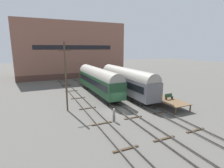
{
  "coord_description": "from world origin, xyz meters",
  "views": [
    {
      "loc": [
        -11.48,
        -21.52,
        9.06
      ],
      "look_at": [
        2.21,
        8.58,
        2.2
      ],
      "focal_mm": 28.0,
      "sensor_mm": 36.0,
      "label": 1
    }
  ],
  "objects_px": {
    "bench": "(169,96)",
    "utility_pole": "(66,76)",
    "person_worker": "(114,114)",
    "train_car_green": "(98,79)",
    "train_car_grey": "(126,80)"
  },
  "relations": [
    {
      "from": "bench",
      "to": "utility_pole",
      "type": "height_order",
      "value": "utility_pole"
    },
    {
      "from": "bench",
      "to": "person_worker",
      "type": "xyz_separation_m",
      "value": [
        -10.32,
        -1.78,
        -0.56
      ]
    },
    {
      "from": "person_worker",
      "to": "utility_pole",
      "type": "distance_m",
      "value": 8.81
    },
    {
      "from": "train_car_green",
      "to": "train_car_grey",
      "type": "xyz_separation_m",
      "value": [
        4.41,
        -3.43,
        0.09
      ]
    },
    {
      "from": "bench",
      "to": "person_worker",
      "type": "relative_size",
      "value": 0.8
    },
    {
      "from": "bench",
      "to": "utility_pole",
      "type": "xyz_separation_m",
      "value": [
        -14.89,
        4.58,
        3.49
      ]
    },
    {
      "from": "bench",
      "to": "utility_pole",
      "type": "bearing_deg",
      "value": 162.92
    },
    {
      "from": "train_car_grey",
      "to": "utility_pole",
      "type": "bearing_deg",
      "value": -163.38
    },
    {
      "from": "train_car_grey",
      "to": "bench",
      "type": "relative_size",
      "value": 12.23
    },
    {
      "from": "bench",
      "to": "train_car_grey",
      "type": "bearing_deg",
      "value": 111.13
    },
    {
      "from": "train_car_green",
      "to": "person_worker",
      "type": "height_order",
      "value": "train_car_green"
    },
    {
      "from": "utility_pole",
      "to": "person_worker",
      "type": "bearing_deg",
      "value": -54.31
    },
    {
      "from": "person_worker",
      "to": "utility_pole",
      "type": "bearing_deg",
      "value": 125.69
    },
    {
      "from": "train_car_green",
      "to": "utility_pole",
      "type": "relative_size",
      "value": 1.79
    },
    {
      "from": "train_car_green",
      "to": "bench",
      "type": "distance_m",
      "value": 13.83
    }
  ]
}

